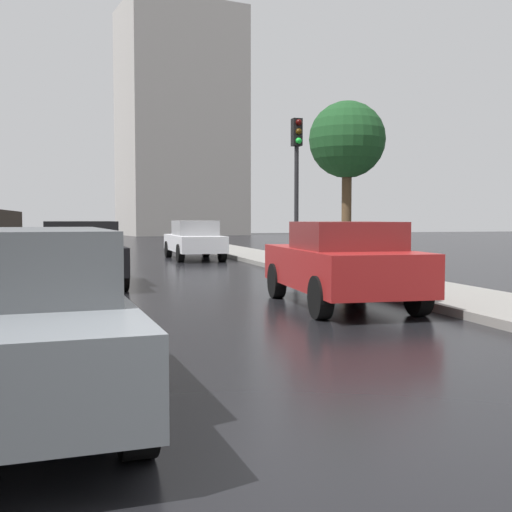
# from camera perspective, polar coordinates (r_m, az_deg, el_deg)

# --- Properties ---
(ground) EXTENTS (120.00, 120.00, 0.00)m
(ground) POSITION_cam_1_polar(r_m,az_deg,el_deg) (3.83, 10.53, -20.12)
(ground) COLOR black
(car_black_near_kerb) EXTENTS (1.99, 4.26, 1.46)m
(car_black_near_kerb) POSITION_cam_1_polar(r_m,az_deg,el_deg) (14.90, -15.59, 0.34)
(car_black_near_kerb) COLOR black
(car_black_near_kerb) RESTS_ON ground
(car_grey_far_ahead) EXTENTS (1.95, 4.60, 1.44)m
(car_grey_far_ahead) POSITION_cam_1_polar(r_m,az_deg,el_deg) (5.54, -20.89, -4.73)
(car_grey_far_ahead) COLOR slate
(car_grey_far_ahead) RESTS_ON ground
(car_white_behind_camera) EXTENTS (1.73, 4.43, 1.44)m
(car_white_behind_camera) POSITION_cam_1_polar(r_m,az_deg,el_deg) (23.61, -5.59, 1.48)
(car_white_behind_camera) COLOR silver
(car_white_behind_camera) RESTS_ON ground
(car_red_far_lane) EXTENTS (2.01, 4.13, 1.47)m
(car_red_far_lane) POSITION_cam_1_polar(r_m,az_deg,el_deg) (11.06, 7.70, -0.62)
(car_red_far_lane) COLOR maroon
(car_red_far_lane) RESTS_ON ground
(traffic_light) EXTENTS (0.26, 0.39, 4.13)m
(traffic_light) POSITION_cam_1_polar(r_m,az_deg,el_deg) (17.70, 3.69, 8.22)
(traffic_light) COLOR black
(traffic_light) RESTS_ON sidewalk_strip
(street_tree_mid) EXTENTS (2.47, 2.47, 5.31)m
(street_tree_mid) POSITION_cam_1_polar(r_m,az_deg,el_deg) (21.04, 8.19, 10.18)
(street_tree_mid) COLOR #4C3823
(street_tree_mid) RESTS_ON ground
(distant_tower) EXTENTS (11.73, 9.32, 26.89)m
(distant_tower) POSITION_cam_1_polar(r_m,az_deg,el_deg) (59.83, -6.76, 12.01)
(distant_tower) COLOR #9E9993
(distant_tower) RESTS_ON ground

